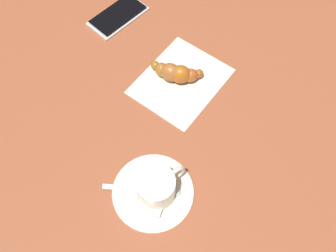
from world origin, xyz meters
TOP-DOWN VIEW (x-y plane):
  - ground_plane at (0.00, 0.00)m, footprint 1.80×1.80m
  - saucer at (0.10, 0.03)m, footprint 0.14×0.14m
  - espresso_cup at (0.10, 0.04)m, footprint 0.09×0.07m
  - teaspoon at (0.10, 0.03)m, footprint 0.06×0.13m
  - sugar_packet at (0.14, 0.03)m, footprint 0.03×0.07m
  - napkin at (-0.13, -0.03)m, footprint 0.21×0.18m
  - croissant at (-0.13, -0.04)m, footprint 0.06×0.12m
  - cell_phone at (-0.23, -0.24)m, footprint 0.15×0.11m

SIDE VIEW (x-z plane):
  - ground_plane at x=0.00m, z-range 0.00..0.00m
  - napkin at x=-0.13m, z-range 0.00..0.00m
  - saucer at x=0.10m, z-range 0.00..0.01m
  - cell_phone at x=-0.23m, z-range 0.00..0.01m
  - teaspoon at x=0.10m, z-range 0.01..0.02m
  - sugar_packet at x=0.14m, z-range 0.01..0.01m
  - croissant at x=-0.13m, z-range 0.00..0.04m
  - espresso_cup at x=0.10m, z-range 0.01..0.06m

